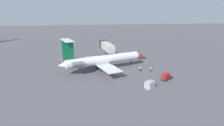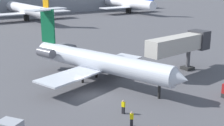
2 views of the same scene
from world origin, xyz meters
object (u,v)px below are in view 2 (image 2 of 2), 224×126
(ground_crew_marshaller, at_px, (123,107))
(ground_crew_loader, at_px, (132,119))
(jet_bridge, at_px, (183,44))
(parked_airliner_centre, at_px, (26,9))
(regional_jet, at_px, (95,60))
(parked_airliner_east_mid, at_px, (129,3))

(ground_crew_marshaller, bearing_deg, ground_crew_loader, -109.63)
(jet_bridge, distance_m, ground_crew_marshaller, 20.18)
(ground_crew_loader, relative_size, parked_airliner_centre, 0.04)
(regional_jet, xyz_separation_m, parked_airliner_centre, (13.60, 73.88, 0.78))
(regional_jet, bearing_deg, ground_crew_loader, -105.79)
(regional_jet, relative_size, ground_crew_loader, 16.57)
(parked_airliner_centre, bearing_deg, ground_crew_marshaller, -101.03)
(jet_bridge, bearing_deg, ground_crew_marshaller, -154.81)
(regional_jet, height_order, ground_crew_marshaller, regional_jet)
(regional_jet, distance_m, parked_airliner_east_mid, 95.47)
(regional_jet, relative_size, parked_airliner_centre, 0.70)
(ground_crew_loader, bearing_deg, parked_airliner_centre, 78.66)
(ground_crew_marshaller, bearing_deg, regional_jet, 75.25)
(ground_crew_loader, height_order, parked_airliner_east_mid, parked_airliner_east_mid)
(parked_airliner_centre, bearing_deg, parked_airliner_east_mid, 0.15)
(regional_jet, relative_size, ground_crew_marshaller, 16.57)
(parked_airliner_east_mid, bearing_deg, ground_crew_loader, -125.99)
(ground_crew_loader, distance_m, parked_airliner_centre, 90.56)
(jet_bridge, height_order, parked_airliner_east_mid, parked_airliner_east_mid)
(regional_jet, height_order, parked_airliner_centre, parked_airliner_centre)
(jet_bridge, xyz_separation_m, ground_crew_marshaller, (-17.91, -8.43, -3.93))
(jet_bridge, bearing_deg, parked_airliner_east_mid, 59.53)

